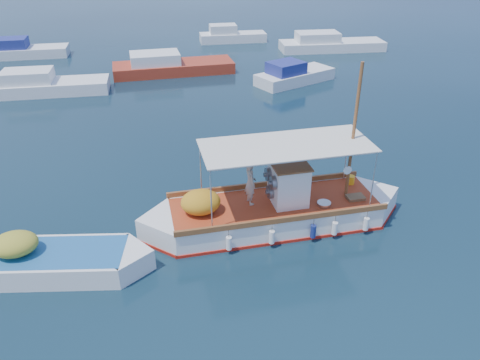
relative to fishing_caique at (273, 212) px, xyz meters
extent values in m
plane|color=black|center=(-0.13, 0.34, -0.55)|extent=(160.00, 160.00, 0.00)
cube|color=white|center=(0.06, 0.00, -0.19)|extent=(7.72, 2.65, 1.13)
cube|color=white|center=(-3.78, -0.05, -0.19)|extent=(2.57, 2.57, 1.13)
cube|color=white|center=(3.90, 0.05, -0.19)|extent=(2.57, 2.57, 1.13)
cube|color=#A71B10|center=(0.06, 0.00, -0.53)|extent=(7.82, 2.74, 0.18)
cube|color=#A13718|center=(0.06, 0.00, 0.35)|extent=(7.71, 2.45, 0.06)
cube|color=brown|center=(0.04, 1.29, 0.48)|extent=(7.79, 0.20, 0.20)
cube|color=brown|center=(0.07, -1.29, 0.48)|extent=(7.79, 0.20, 0.20)
cube|color=white|center=(0.57, 0.01, 1.14)|extent=(1.25, 1.35, 1.54)
cube|color=brown|center=(0.57, 0.01, 1.94)|extent=(1.35, 1.45, 0.06)
cylinder|color=slate|center=(-0.09, -0.33, 1.45)|extent=(0.23, 0.52, 0.51)
cylinder|color=slate|center=(-0.10, 0.33, 1.45)|extent=(0.23, 0.52, 0.51)
cylinder|color=slate|center=(-0.09, 0.00, 0.89)|extent=(0.23, 0.52, 0.51)
cylinder|color=brown|center=(2.93, 0.03, 2.94)|extent=(0.12, 0.12, 5.12)
cylinder|color=brown|center=(2.11, 0.02, 2.53)|extent=(1.85, 0.10, 0.08)
cylinder|color=silver|center=(-2.52, 1.10, 1.53)|extent=(0.05, 0.05, 2.31)
cylinder|color=silver|center=(-2.49, -1.16, 1.53)|extent=(0.05, 0.05, 2.31)
cylinder|color=silver|center=(3.33, 1.17, 1.53)|extent=(0.05, 0.05, 2.31)
cylinder|color=silver|center=(3.35, -1.09, 1.53)|extent=(0.05, 0.05, 2.31)
cube|color=beige|center=(0.42, 0.00, 2.70)|extent=(6.08, 2.53, 0.04)
ellipsoid|color=#C4861C|center=(-2.71, -0.03, 0.80)|extent=(1.45, 1.24, 0.86)
cube|color=#FBA816|center=(1.38, 0.58, 0.58)|extent=(0.26, 0.19, 0.41)
cylinder|color=#FBA816|center=(3.43, 0.76, 0.55)|extent=(0.31, 0.31, 0.35)
cube|color=brown|center=(3.14, -0.37, 0.44)|extent=(0.67, 0.47, 0.12)
cylinder|color=#B2B2B2|center=(1.81, -0.54, 0.44)|extent=(0.52, 0.52, 0.12)
cylinder|color=white|center=(2.33, -1.05, 2.04)|extent=(0.31, 0.03, 0.31)
cylinder|color=white|center=(-1.97, -1.46, -0.09)|extent=(0.21, 0.21, 0.49)
cylinder|color=navy|center=(1.10, -1.42, -0.09)|extent=(0.21, 0.21, 0.49)
cylinder|color=white|center=(3.15, -1.40, -0.09)|extent=(0.21, 0.21, 0.49)
imported|color=#AFA391|center=(-0.83, 0.21, 1.24)|extent=(0.47, 0.66, 1.70)
cube|color=white|center=(-7.96, -1.08, -0.27)|extent=(5.34, 2.87, 0.99)
cube|color=white|center=(-5.47, -1.54, -0.27)|extent=(1.95, 1.95, 0.99)
cube|color=#1F5990|center=(-7.96, -1.08, 0.20)|extent=(5.30, 2.65, 0.06)
ellipsoid|color=#A89E2F|center=(-8.83, -0.92, 0.59)|extent=(1.65, 1.43, 0.73)
cube|color=silver|center=(-10.39, 18.16, -0.25)|extent=(7.94, 2.72, 1.00)
cube|color=silver|center=(-11.56, 18.21, 0.65)|extent=(3.22, 2.17, 0.80)
cube|color=#A02F1A|center=(-1.75, 21.08, -0.25)|extent=(9.01, 3.04, 1.00)
cube|color=silver|center=(-3.09, 21.04, 0.65)|extent=(3.64, 2.48, 0.80)
cube|color=silver|center=(6.46, 16.85, -0.25)|extent=(6.20, 4.32, 1.00)
cube|color=navy|center=(5.66, 16.51, 0.65)|extent=(2.87, 2.64, 0.80)
cube|color=silver|center=(12.68, 25.20, -0.25)|extent=(9.36, 3.39, 1.00)
cube|color=silver|center=(11.31, 25.32, 0.65)|extent=(3.85, 2.52, 0.80)
cube|color=silver|center=(-13.61, 28.56, -0.25)|extent=(7.07, 2.45, 1.00)
cube|color=navy|center=(-14.67, 28.58, 0.65)|extent=(2.85, 2.02, 0.80)
cube|color=silver|center=(4.74, 30.39, -0.25)|extent=(6.29, 2.28, 1.00)
cube|color=silver|center=(3.81, 30.43, 0.65)|extent=(2.56, 1.81, 0.80)
camera|label=1|loc=(-4.39, -14.20, 9.61)|focal=35.00mm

